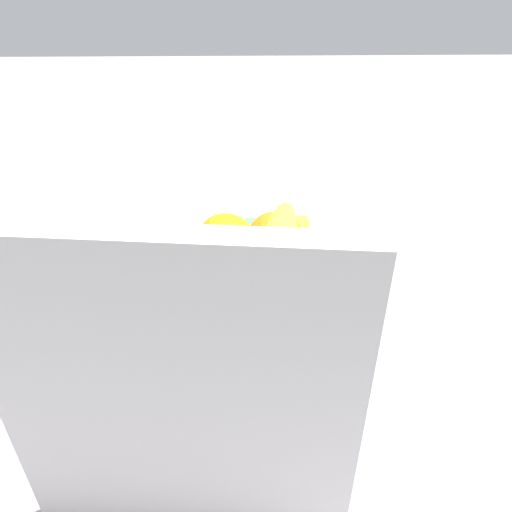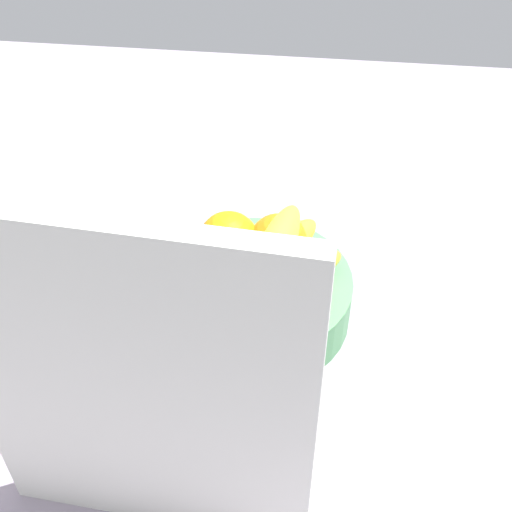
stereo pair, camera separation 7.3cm
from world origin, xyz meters
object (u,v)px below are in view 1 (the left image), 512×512
(fruit_bowl, at_px, (256,299))
(banana_bunch, at_px, (277,263))
(orange_front_right, at_px, (215,280))
(orange_back_left, at_px, (276,242))
(orange_front_left, at_px, (225,244))
(orange_center, at_px, (295,278))
(cutting_board, at_px, (180,411))

(fruit_bowl, bearing_deg, banana_bunch, 147.84)
(orange_front_right, xyz_separation_m, orange_back_left, (-0.07, -0.06, 0.00))
(orange_front_left, height_order, orange_front_right, same)
(orange_front_right, bearing_deg, fruit_bowl, -143.69)
(orange_front_right, bearing_deg, orange_back_left, -137.74)
(orange_front_right, bearing_deg, banana_bunch, -164.90)
(orange_center, bearing_deg, orange_back_left, -72.02)
(fruit_bowl, bearing_deg, orange_back_left, -128.67)
(banana_bunch, bearing_deg, orange_center, 139.12)
(fruit_bowl, xyz_separation_m, banana_bunch, (-0.02, 0.01, 0.07))
(fruit_bowl, relative_size, orange_front_left, 3.19)
(orange_front_left, bearing_deg, orange_front_right, 80.41)
(orange_front_right, distance_m, orange_center, 0.09)
(banana_bunch, xyz_separation_m, cutting_board, (0.08, 0.25, 0.08))
(orange_back_left, bearing_deg, fruit_bowl, 51.33)
(orange_front_left, relative_size, orange_front_right, 1.00)
(orange_back_left, bearing_deg, cutting_board, 73.85)
(orange_front_right, bearing_deg, cutting_board, 86.08)
(banana_bunch, bearing_deg, orange_front_left, -35.02)
(orange_center, height_order, banana_bunch, banana_bunch)
(orange_front_right, relative_size, banana_bunch, 0.39)
(banana_bunch, height_order, cutting_board, cutting_board)
(orange_front_left, bearing_deg, orange_back_left, -177.53)
(orange_center, bearing_deg, cutting_board, 65.74)
(fruit_bowl, xyz_separation_m, orange_front_right, (0.05, 0.03, 0.07))
(orange_front_left, bearing_deg, orange_center, 143.44)
(orange_front_left, height_order, orange_back_left, same)
(orange_front_left, xyz_separation_m, banana_bunch, (-0.06, 0.04, 0.01))
(orange_center, relative_size, cutting_board, 0.20)
(orange_front_left, relative_size, orange_back_left, 1.00)
(fruit_bowl, xyz_separation_m, orange_front_left, (0.04, -0.03, 0.07))
(orange_center, relative_size, banana_bunch, 0.39)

